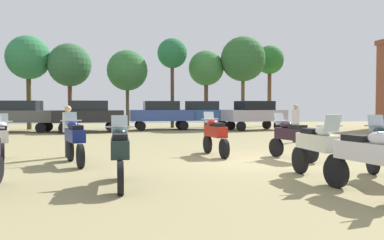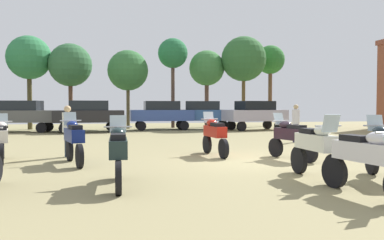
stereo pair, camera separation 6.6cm
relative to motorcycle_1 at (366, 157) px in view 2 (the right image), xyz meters
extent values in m
cube|color=#92875B|center=(-0.35, 4.91, -0.74)|extent=(44.00, 52.00, 0.02)
cylinder|color=black|center=(-0.15, 0.82, -0.41)|extent=(0.23, 0.66, 0.65)
cube|color=silver|center=(-0.01, 0.03, 0.10)|extent=(0.59, 1.40, 0.36)
ellipsoid|color=silver|center=(0.05, -0.27, 0.38)|extent=(0.40, 0.53, 0.24)
cube|color=black|center=(-0.05, 0.26, 0.34)|extent=(0.39, 0.60, 0.12)
cylinder|color=black|center=(1.61, 2.06, -0.41)|extent=(0.28, 0.65, 0.64)
ellipsoid|color=#1A262D|center=(1.49, 1.60, 0.37)|extent=(0.43, 0.55, 0.24)
cube|color=silver|center=(1.57, 1.92, 0.55)|extent=(0.39, 0.24, 0.39)
cylinder|color=#B7B7BC|center=(1.55, 1.82, 0.49)|extent=(0.61, 0.20, 0.04)
cylinder|color=black|center=(-1.40, 7.03, -0.41)|extent=(0.20, 0.65, 0.64)
cylinder|color=black|center=(-1.21, 5.51, -0.41)|extent=(0.20, 0.65, 0.64)
cube|color=#B21E13|center=(-1.30, 6.27, 0.09)|extent=(0.52, 1.33, 0.36)
ellipsoid|color=#B21E13|center=(-1.34, 6.56, 0.37)|extent=(0.38, 0.52, 0.24)
cube|color=black|center=(-1.28, 6.04, 0.33)|extent=(0.37, 0.59, 0.12)
cube|color=silver|center=(-1.38, 6.88, 0.55)|extent=(0.38, 0.20, 0.39)
cylinder|color=#B7B7BC|center=(-1.37, 6.79, 0.49)|extent=(0.62, 0.11, 0.04)
cylinder|color=black|center=(-8.15, 6.85, -0.42)|extent=(0.27, 0.62, 0.61)
cylinder|color=black|center=(-7.77, 5.33, -0.42)|extent=(0.27, 0.62, 0.61)
cube|color=silver|center=(-7.96, 6.09, 0.06)|extent=(0.68, 1.38, 0.36)
ellipsoid|color=silver|center=(-8.03, 6.38, 0.34)|extent=(0.43, 0.54, 0.24)
cube|color=black|center=(-7.90, 5.87, 0.30)|extent=(0.43, 0.62, 0.12)
cube|color=silver|center=(-8.11, 6.71, 0.52)|extent=(0.39, 0.24, 0.39)
cylinder|color=#B7B7BC|center=(-8.09, 6.61, 0.46)|extent=(0.61, 0.19, 0.04)
cylinder|color=black|center=(-0.06, 0.96, -0.39)|extent=(0.13, 0.68, 0.68)
cylinder|color=black|center=(-0.09, 2.53, -0.39)|extent=(0.13, 0.68, 0.68)
cube|color=silver|center=(-0.08, 1.74, 0.13)|extent=(0.38, 1.35, 0.36)
ellipsoid|color=silver|center=(-0.07, 1.44, 0.41)|extent=(0.33, 0.49, 0.24)
cube|color=black|center=(-0.08, 1.98, 0.37)|extent=(0.31, 0.57, 0.12)
cube|color=silver|center=(-0.07, 1.11, 0.59)|extent=(0.36, 0.16, 0.39)
cylinder|color=#B7B7BC|center=(-0.07, 1.21, 0.53)|extent=(0.62, 0.05, 0.04)
cylinder|color=black|center=(-5.97, 5.88, -0.40)|extent=(0.30, 0.67, 0.66)
cylinder|color=black|center=(-5.54, 4.38, -0.40)|extent=(0.30, 0.67, 0.66)
cube|color=navy|center=(-5.75, 5.13, 0.11)|extent=(0.71, 1.37, 0.36)
ellipsoid|color=navy|center=(-5.84, 5.42, 0.39)|extent=(0.44, 0.55, 0.24)
cube|color=black|center=(-5.69, 4.91, 0.35)|extent=(0.44, 0.62, 0.12)
cube|color=silver|center=(-5.93, 5.74, 0.57)|extent=(0.39, 0.25, 0.39)
cylinder|color=#B7B7BC|center=(-5.90, 5.64, 0.51)|extent=(0.61, 0.21, 0.04)
cylinder|color=black|center=(-4.52, 2.55, -0.41)|extent=(0.12, 0.64, 0.64)
cylinder|color=black|center=(-4.52, 1.00, -0.41)|extent=(0.12, 0.64, 0.64)
cube|color=#1B2A2A|center=(-4.52, 1.78, 0.09)|extent=(0.36, 1.32, 0.36)
ellipsoid|color=#1B2A2A|center=(-4.52, 2.07, 0.37)|extent=(0.32, 0.48, 0.24)
cube|color=black|center=(-4.52, 1.54, 0.33)|extent=(0.30, 0.56, 0.12)
cube|color=silver|center=(-4.52, 2.40, 0.55)|extent=(0.36, 0.15, 0.39)
cylinder|color=#B7B7BC|center=(-4.52, 2.30, 0.49)|extent=(0.62, 0.04, 0.04)
cylinder|color=black|center=(0.60, 5.61, -0.42)|extent=(0.29, 0.63, 0.62)
cylinder|color=black|center=(1.02, 4.13, -0.42)|extent=(0.29, 0.63, 0.62)
cube|color=#291C27|center=(0.81, 4.87, 0.07)|extent=(0.71, 1.36, 0.36)
ellipsoid|color=#291C27|center=(0.73, 5.15, 0.35)|extent=(0.44, 0.55, 0.24)
cube|color=black|center=(0.87, 4.65, 0.31)|extent=(0.44, 0.62, 0.12)
cube|color=silver|center=(0.64, 5.47, 0.53)|extent=(0.39, 0.25, 0.39)
cylinder|color=#B7B7BC|center=(0.67, 5.37, 0.47)|extent=(0.61, 0.21, 0.04)
cylinder|color=black|center=(-7.71, 18.15, -0.41)|extent=(0.66, 0.29, 0.64)
cylinder|color=black|center=(-7.87, 19.58, -0.41)|extent=(0.66, 0.29, 0.64)
cylinder|color=black|center=(-4.80, 18.48, -0.41)|extent=(0.66, 0.29, 0.64)
cylinder|color=black|center=(-4.97, 19.91, -0.41)|extent=(0.66, 0.29, 0.64)
cube|color=black|center=(-6.34, 19.03, 0.28)|extent=(4.48, 2.28, 0.75)
cube|color=black|center=(-6.34, 19.03, 0.96)|extent=(2.53, 1.84, 0.61)
cylinder|color=black|center=(-0.15, 20.24, -0.41)|extent=(0.67, 0.34, 0.64)
cylinder|color=black|center=(0.12, 21.66, -0.41)|extent=(0.67, 0.34, 0.64)
cylinder|color=black|center=(2.71, 19.68, -0.41)|extent=(0.67, 0.34, 0.64)
cylinder|color=black|center=(2.99, 21.09, -0.41)|extent=(0.67, 0.34, 0.64)
cube|color=#315793|center=(1.42, 20.67, 0.28)|extent=(4.57, 2.60, 0.75)
cube|color=black|center=(1.42, 20.67, 0.96)|extent=(2.63, 2.01, 0.61)
cylinder|color=black|center=(-2.95, 19.79, -0.41)|extent=(0.64, 0.23, 0.64)
cylinder|color=black|center=(-2.99, 21.23, -0.41)|extent=(0.64, 0.23, 0.64)
cylinder|color=black|center=(-0.03, 19.86, -0.41)|extent=(0.64, 0.23, 0.64)
cylinder|color=black|center=(-0.06, 21.30, -0.41)|extent=(0.64, 0.23, 0.64)
cube|color=#354E98|center=(-1.51, 20.54, 0.28)|extent=(4.34, 1.90, 0.75)
cube|color=black|center=(-1.51, 20.54, 0.96)|extent=(2.40, 1.64, 0.61)
cylinder|color=black|center=(3.48, 18.07, -0.41)|extent=(0.67, 0.34, 0.64)
cylinder|color=black|center=(3.20, 19.48, -0.41)|extent=(0.67, 0.34, 0.64)
cylinder|color=black|center=(6.35, 18.64, -0.41)|extent=(0.67, 0.34, 0.64)
cylinder|color=black|center=(6.07, 20.05, -0.41)|extent=(0.67, 0.34, 0.64)
cube|color=#AEA9C0|center=(4.77, 19.06, 0.28)|extent=(4.57, 2.61, 0.75)
cube|color=black|center=(4.77, 19.06, 0.96)|extent=(2.63, 2.02, 0.61)
cylinder|color=black|center=(-11.88, 20.70, -0.41)|extent=(0.66, 0.29, 0.64)
cylinder|color=black|center=(-9.15, 18.92, -0.41)|extent=(0.66, 0.29, 0.64)
cylinder|color=black|center=(-8.98, 20.35, -0.41)|extent=(0.66, 0.29, 0.64)
cube|color=#4C4D4D|center=(-10.52, 19.81, 0.28)|extent=(4.48, 2.30, 0.75)
cube|color=black|center=(-10.52, 19.81, 0.96)|extent=(2.54, 1.85, 0.61)
cylinder|color=#2A3544|center=(-6.18, 6.91, -0.32)|extent=(0.14, 0.14, 0.82)
cylinder|color=#2A3544|center=(-6.09, 6.77, -0.32)|extent=(0.14, 0.14, 0.82)
cylinder|color=silver|center=(-6.14, 6.84, 0.42)|extent=(0.46, 0.46, 0.65)
sphere|color=tan|center=(-6.14, 6.84, 0.85)|extent=(0.22, 0.22, 0.22)
cylinder|color=#292945|center=(3.44, 10.18, -0.31)|extent=(0.14, 0.14, 0.85)
cylinder|color=#292945|center=(3.60, 10.24, -0.31)|extent=(0.14, 0.14, 0.85)
cylinder|color=silver|center=(3.52, 10.21, 0.45)|extent=(0.44, 0.44, 0.67)
sphere|color=tan|center=(3.52, 10.21, 0.90)|extent=(0.23, 0.23, 0.23)
cylinder|color=brown|center=(2.36, 23.39, 1.27)|extent=(0.32, 0.32, 4.00)
sphere|color=#3C793B|center=(2.36, 23.39, 3.89)|extent=(2.75, 2.75, 2.75)
cylinder|color=#4D4426|center=(-10.62, 22.83, 1.46)|extent=(0.32, 0.32, 4.38)
sphere|color=#2D7643|center=(-10.62, 22.83, 4.34)|extent=(3.07, 3.07, 3.07)
cylinder|color=brown|center=(5.04, 22.40, 1.52)|extent=(0.27, 0.27, 4.50)
sphere|color=#2F6330|center=(5.04, 22.40, 4.55)|extent=(3.45, 3.45, 3.45)
cylinder|color=brown|center=(-3.75, 22.63, 1.07)|extent=(0.25, 0.25, 3.60)
sphere|color=#336C36|center=(-3.75, 22.63, 3.54)|extent=(2.97, 2.97, 2.97)
cylinder|color=brown|center=(7.85, 23.95, 1.73)|extent=(0.32, 0.32, 4.93)
sphere|color=#296D2A|center=(7.85, 23.95, 4.73)|extent=(2.34, 2.34, 2.34)
cylinder|color=brown|center=(-7.81, 22.59, 1.22)|extent=(0.29, 0.29, 3.89)
sphere|color=#2F6137|center=(-7.81, 22.59, 3.85)|extent=(3.05, 3.05, 3.05)
cylinder|color=brown|center=(-0.37, 23.03, 1.84)|extent=(0.27, 0.27, 5.15)
sphere|color=#246B3C|center=(-0.37, 23.03, 4.93)|extent=(2.26, 2.26, 2.26)
camera|label=1|loc=(-4.59, -6.47, 0.97)|focal=36.56mm
camera|label=2|loc=(-4.53, -6.48, 0.97)|focal=36.56mm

